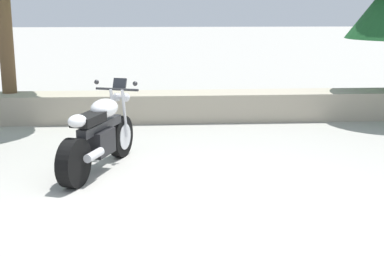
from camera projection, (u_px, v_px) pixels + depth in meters
The scene contains 3 objects.
ground_plane at pixel (192, 209), 5.81m from camera, with size 120.00×120.00×0.00m, color #A3A099.
stone_wall at pixel (176, 106), 10.42m from camera, with size 36.00×0.80×0.55m, color #A89E89.
motorcycle_white_centre at pixel (100, 135), 7.14m from camera, with size 0.97×1.99×1.18m.
Camera 1 is at (-0.37, -5.46, 2.17)m, focal length 49.16 mm.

